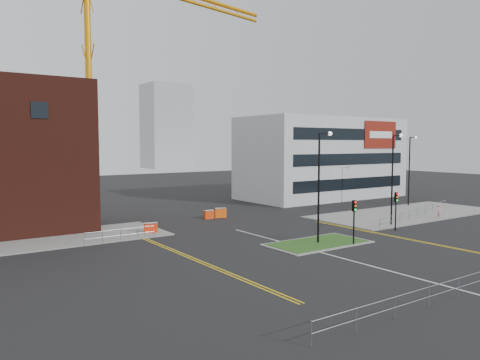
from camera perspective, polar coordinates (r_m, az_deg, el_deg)
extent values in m
plane|color=black|center=(32.46, 16.94, -10.33)|extent=(200.00, 200.00, 0.00)
cube|color=slate|center=(57.99, 19.59, -3.86)|extent=(24.00, 10.00, 0.12)
cube|color=slate|center=(39.11, 9.49, -7.62)|extent=(8.60, 4.60, 0.08)
cube|color=#25501A|center=(39.11, 9.49, -7.59)|extent=(8.00, 4.00, 0.12)
cube|color=black|center=(43.32, -23.25, 7.83)|extent=(1.40, 0.10, 1.40)
cube|color=#A9ABAE|center=(72.23, 9.92, 2.65)|extent=(25.00, 12.00, 12.00)
cube|color=black|center=(68.28, 13.44, -0.45)|extent=(22.00, 0.10, 1.60)
cube|color=black|center=(68.08, 13.49, 2.49)|extent=(22.00, 0.10, 1.60)
cube|color=black|center=(68.06, 13.54, 5.44)|extent=(22.00, 0.10, 1.60)
cube|color=maroon|center=(72.61, 16.75, 5.31)|extent=(7.00, 0.15, 4.00)
cube|color=white|center=(72.54, 16.81, 5.31)|extent=(5.00, 0.05, 1.00)
cylinder|color=orange|center=(78.37, -17.95, 11.38)|extent=(1.00, 1.00, 35.86)
cylinder|color=black|center=(38.43, 9.57, -1.10)|extent=(0.16, 0.16, 9.00)
cylinder|color=black|center=(38.69, 10.30, 5.60)|extent=(1.20, 0.10, 0.10)
sphere|color=silver|center=(39.11, 10.92, 5.58)|extent=(0.36, 0.36, 0.36)
cylinder|color=black|center=(48.75, 18.06, -0.10)|extent=(0.16, 0.16, 9.00)
cylinder|color=black|center=(49.10, 18.61, 5.18)|extent=(1.20, 0.10, 0.10)
sphere|color=silver|center=(49.58, 19.03, 5.16)|extent=(0.36, 0.36, 0.36)
cylinder|color=black|center=(64.74, 19.92, 0.92)|extent=(0.16, 0.16, 9.00)
cylinder|color=black|center=(65.13, 20.33, 4.89)|extent=(1.20, 0.10, 0.10)
sphere|color=silver|center=(65.62, 20.64, 4.88)|extent=(0.36, 0.36, 0.36)
cylinder|color=black|center=(38.91, 13.70, -5.56)|extent=(0.12, 0.12, 3.00)
cube|color=black|center=(38.65, 13.75, -3.08)|extent=(0.28, 0.22, 0.90)
sphere|color=red|center=(38.53, 13.90, -2.65)|extent=(0.18, 0.18, 0.18)
sphere|color=orange|center=(38.56, 13.89, -3.10)|extent=(0.18, 0.18, 0.18)
sphere|color=#0CCC33|center=(38.60, 13.89, -3.54)|extent=(0.18, 0.18, 0.18)
cylinder|color=black|center=(46.29, 18.44, -4.07)|extent=(0.12, 0.12, 3.00)
cube|color=black|center=(46.08, 18.49, -1.98)|extent=(0.28, 0.22, 0.90)
sphere|color=red|center=(45.97, 18.63, -1.62)|extent=(0.18, 0.18, 0.18)
sphere|color=orange|center=(46.00, 18.62, -2.00)|extent=(0.18, 0.18, 0.18)
sphere|color=#0CCC33|center=(46.03, 18.61, -2.37)|extent=(0.18, 0.18, 0.18)
cylinder|color=gray|center=(29.01, 26.47, -10.24)|extent=(24.00, 0.04, 0.04)
cylinder|color=gray|center=(29.13, 26.44, -11.20)|extent=(24.00, 0.04, 0.04)
cylinder|color=gray|center=(19.97, 8.67, -18.05)|extent=(0.05, 0.05, 1.10)
cylinder|color=gray|center=(40.44, -14.38, -5.84)|extent=(6.00, 0.04, 0.04)
cylinder|color=gray|center=(40.53, -14.37, -6.54)|extent=(6.00, 0.04, 0.04)
cylinder|color=gray|center=(39.61, -18.47, -6.88)|extent=(0.05, 0.05, 1.10)
cylinder|color=gray|center=(41.64, -10.48, -6.18)|extent=(0.05, 0.05, 1.10)
cylinder|color=gray|center=(55.22, 20.82, -3.26)|extent=(19.01, 5.04, 0.04)
cylinder|color=gray|center=(55.29, 20.81, -3.77)|extent=(19.01, 5.04, 0.04)
cylinder|color=gray|center=(46.26, 16.67, -5.23)|extent=(0.05, 0.05, 1.10)
cylinder|color=gray|center=(64.56, 23.76, -2.72)|extent=(0.05, 0.05, 1.10)
cube|color=silver|center=(33.69, 14.23, -9.73)|extent=(0.15, 30.00, 0.01)
cube|color=gold|center=(34.30, -6.43, -9.36)|extent=(0.12, 24.00, 0.01)
cube|color=gold|center=(34.44, -5.98, -9.30)|extent=(0.12, 24.00, 0.01)
cube|color=gold|center=(43.38, 18.53, -6.64)|extent=(0.12, 20.00, 0.01)
cube|color=gold|center=(43.62, 18.76, -6.59)|extent=(0.12, 20.00, 0.01)
cube|color=gray|center=(153.34, -21.70, 4.06)|extent=(24.00, 12.00, 16.00)
cube|color=gray|center=(160.43, -9.00, 6.47)|extent=(14.00, 12.00, 28.00)
imported|color=pink|center=(55.23, 23.12, -3.58)|extent=(0.65, 0.49, 1.61)
cube|color=red|center=(43.50, -10.82, -5.80)|extent=(1.26, 0.70, 0.99)
cube|color=silver|center=(43.42, -10.83, -5.22)|extent=(1.26, 0.70, 0.12)
cube|color=red|center=(51.10, -3.82, -4.23)|extent=(1.17, 0.46, 0.96)
cube|color=silver|center=(51.04, -3.83, -3.75)|extent=(1.17, 0.46, 0.11)
cube|color=#EE550D|center=(51.87, -2.40, -4.03)|extent=(1.35, 0.77, 1.07)
cube|color=silver|center=(51.80, -2.40, -3.51)|extent=(1.35, 0.77, 0.13)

